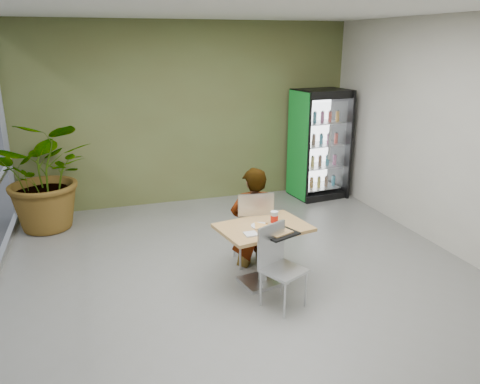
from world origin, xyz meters
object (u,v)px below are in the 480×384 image
Objects in this scene: soda_cup at (274,218)px; potted_plant at (47,175)px; chair_far at (254,223)px; seated_woman at (253,228)px; cafeteria_tray at (280,234)px; beverage_fridge at (320,144)px; dining_table at (263,242)px; chair_near at (277,259)px.

soda_cup is 3.82m from potted_plant.
chair_far is 0.11m from seated_woman.
potted_plant is (-2.62, 2.17, 0.36)m from seated_woman.
soda_cup reaches higher than cafeteria_tray.
dining_table is at bearing -133.76° from beverage_fridge.
cafeteria_tray is 3.84m from beverage_fridge.
chair_near is 4.07m from beverage_fridge.
chair_near is 5.65× the size of soda_cup.
potted_plant reaches higher than chair_near.
soda_cup is at bearing -44.93° from potted_plant.
chair_far reaches higher than chair_near.
chair_far reaches higher than cafeteria_tray.
dining_table is 0.71× the size of seated_woman.
chair_far is 6.28× the size of soda_cup.
beverage_fridge is (2.21, 3.38, 0.46)m from chair_near.
beverage_fridge is (2.14, 2.36, 0.49)m from seated_woman.
dining_table is 0.58× the size of beverage_fridge.
soda_cup is 0.42× the size of cafeteria_tray.
seated_woman is 0.87m from cafeteria_tray.
chair_near is at bearing -107.32° from soda_cup.
soda_cup reaches higher than dining_table.
chair_near is at bearing -91.76° from dining_table.
cafeteria_tray is (-0.06, -0.32, -0.07)m from soda_cup.
cafeteria_tray is at bearing -74.81° from dining_table.
chair_far is 2.64× the size of cafeteria_tray.
chair_near is (-0.02, -0.49, 0.01)m from dining_table.
potted_plant is at bearing 175.70° from beverage_fridge.
soda_cup is (0.16, 0.50, 0.28)m from chair_near.
beverage_fridge reaches higher than potted_plant.
beverage_fridge is 4.76m from potted_plant.
dining_table is 1.12× the size of chair_far.
dining_table is 2.96× the size of cafeteria_tray.
chair_far is at bearing 101.69° from soda_cup.
potted_plant reaches higher than chair_far.
dining_table is 1.25× the size of chair_near.
soda_cup is (0.10, -0.46, 0.22)m from chair_far.
potted_plant reaches higher than soda_cup.
chair_far is (0.04, 0.47, 0.07)m from dining_table.
soda_cup is at bearing 107.06° from chair_far.
cafeteria_tray is at bearing 98.29° from chair_far.
chair_far is 0.59× the size of potted_plant.
soda_cup is at bearing 79.85° from cafeteria_tray.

